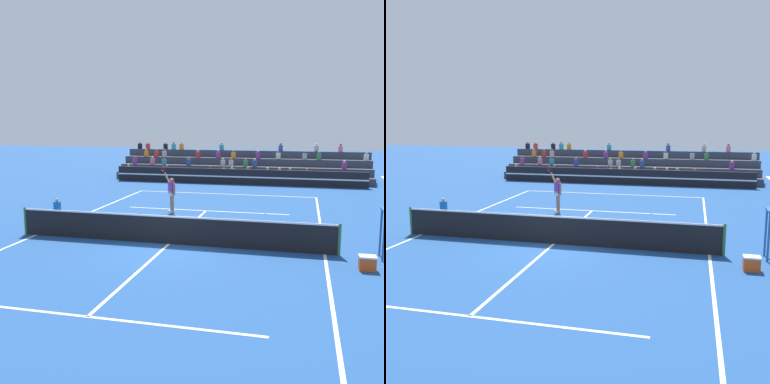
% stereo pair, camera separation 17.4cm
% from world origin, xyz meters
% --- Properties ---
extents(ground_plane, '(120.00, 120.00, 0.00)m').
position_xyz_m(ground_plane, '(0.00, 0.00, 0.00)').
color(ground_plane, navy).
extents(court_lines, '(11.10, 23.90, 0.01)m').
position_xyz_m(court_lines, '(0.00, 0.00, 0.00)').
color(court_lines, white).
rests_on(court_lines, ground).
extents(tennis_net, '(12.00, 0.10, 1.10)m').
position_xyz_m(tennis_net, '(0.00, 0.00, 0.54)').
color(tennis_net, '#2D6B38').
rests_on(tennis_net, ground).
extents(sponsor_banner_wall, '(18.00, 0.26, 1.10)m').
position_xyz_m(sponsor_banner_wall, '(0.00, 16.52, 0.55)').
color(sponsor_banner_wall, black).
rests_on(sponsor_banner_wall, ground).
extents(bleacher_stand, '(19.16, 3.80, 2.83)m').
position_xyz_m(bleacher_stand, '(-0.02, 19.68, 0.84)').
color(bleacher_stand, '#383D4C').
rests_on(bleacher_stand, ground).
extents(ball_kid_courtside, '(0.30, 0.36, 0.84)m').
position_xyz_m(ball_kid_courtside, '(-6.67, 3.59, 0.33)').
color(ball_kid_courtside, black).
rests_on(ball_kid_courtside, ground).
extents(tennis_player, '(1.01, 0.95, 2.32)m').
position_xyz_m(tennis_player, '(-1.59, 5.67, 0.98)').
color(tennis_player, '#9E7051').
rests_on(tennis_player, ground).
extents(tennis_ball, '(0.07, 0.07, 0.07)m').
position_xyz_m(tennis_ball, '(2.97, 6.38, 0.03)').
color(tennis_ball, '#C6DB33').
rests_on(tennis_ball, ground).
extents(equipment_cooler, '(0.50, 0.38, 0.45)m').
position_xyz_m(equipment_cooler, '(6.67, -1.38, 0.23)').
color(equipment_cooler, '#D84C19').
rests_on(equipment_cooler, ground).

